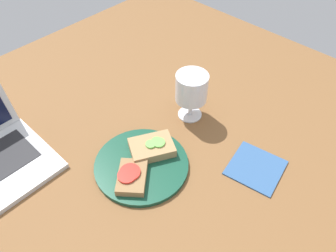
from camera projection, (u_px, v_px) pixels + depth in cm
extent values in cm
cube|color=brown|center=(163.00, 153.00, 85.41)|extent=(140.00, 140.00, 3.00)
cylinder|color=#144733|center=(143.00, 166.00, 80.00)|extent=(23.10, 23.10, 1.13)
cube|color=#937047|center=(132.00, 177.00, 75.91)|extent=(11.44, 11.07, 1.87)
cylinder|color=red|center=(130.00, 172.00, 75.39)|extent=(4.90, 4.90, 0.54)
cylinder|color=red|center=(127.00, 175.00, 74.74)|extent=(4.42, 4.42, 0.56)
cube|color=#A88456|center=(152.00, 147.00, 81.73)|extent=(13.06, 11.87, 2.42)
cylinder|color=#6BB74C|center=(158.00, 142.00, 81.02)|extent=(3.19, 3.19, 0.47)
cylinder|color=#6BB74C|center=(157.00, 141.00, 81.28)|extent=(2.79, 2.79, 0.41)
cylinder|color=#6BB74C|center=(151.00, 144.00, 80.58)|extent=(2.63, 2.63, 0.46)
cylinder|color=white|center=(190.00, 114.00, 93.02)|extent=(6.72, 6.72, 0.40)
cylinder|color=white|center=(190.00, 106.00, 90.81)|extent=(1.12, 1.12, 5.71)
cylinder|color=white|center=(192.00, 88.00, 85.93)|extent=(8.64, 8.64, 7.78)
cylinder|color=white|center=(191.00, 92.00, 87.15)|extent=(7.95, 7.95, 4.41)
cube|color=#33598C|center=(256.00, 168.00, 80.05)|extent=(14.22, 14.15, 0.40)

